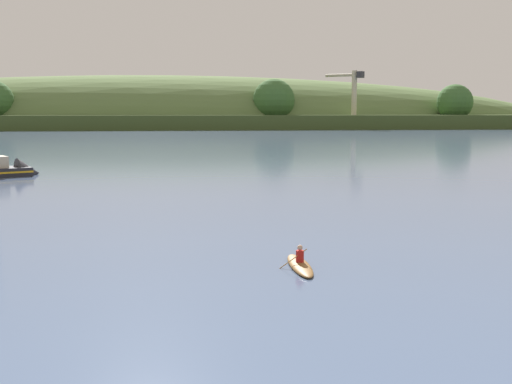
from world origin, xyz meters
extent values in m
cube|color=#3C4E24|center=(9.97, 234.38, 2.41)|extent=(411.45, 68.55, 4.83)
ellipsoid|color=#56703D|center=(-19.95, 251.70, 0.00)|extent=(330.19, 80.02, 39.57)
sphere|color=#38602D|center=(22.72, 226.00, 10.01)|extent=(14.80, 14.80, 14.80)
sphere|color=#38602D|center=(89.13, 228.71, 9.38)|extent=(13.01, 13.01, 13.01)
cube|color=#4C4C51|center=(50.29, 221.57, 1.00)|extent=(5.55, 5.55, 2.00)
cylinder|color=#BCB293|center=(50.29, 221.57, 11.05)|extent=(1.81, 1.81, 18.09)
cylinder|color=#BCB293|center=(46.35, 224.38, 18.65)|extent=(10.43, 7.82, 1.00)
cube|color=#333338|center=(52.07, 220.31, 18.65)|extent=(3.05, 3.19, 2.17)
cone|color=#232328|center=(-18.58, 63.77, 0.15)|extent=(3.37, 3.72, 3.09)
ellipsoid|color=brown|center=(2.39, 24.69, 0.07)|extent=(0.92, 3.90, 0.30)
cylinder|color=#B21E19|center=(2.39, 24.69, 0.41)|extent=(0.33, 0.33, 0.55)
sphere|color=tan|center=(2.39, 24.69, 0.80)|extent=(0.22, 0.22, 0.22)
cylinder|color=olive|center=(2.04, 24.57, 0.33)|extent=(1.25, 0.08, 0.89)
camera|label=1|loc=(-1.32, -0.17, 6.20)|focal=45.10mm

